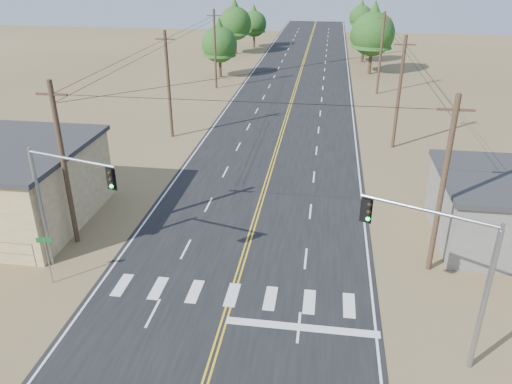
# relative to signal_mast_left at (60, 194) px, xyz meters

# --- Properties ---
(road) EXTENTS (15.00, 200.00, 0.02)m
(road) POSITION_rel_signal_mast_left_xyz_m (9.26, 20.98, -4.73)
(road) COLOR black
(road) RESTS_ON ground
(utility_pole_left_near) EXTENTS (1.80, 0.30, 10.00)m
(utility_pole_left_near) POSITION_rel_signal_mast_left_xyz_m (-1.24, 2.98, 0.37)
(utility_pole_left_near) COLOR #4C3826
(utility_pole_left_near) RESTS_ON ground
(utility_pole_left_mid) EXTENTS (1.80, 0.30, 10.00)m
(utility_pole_left_mid) POSITION_rel_signal_mast_left_xyz_m (-1.24, 22.98, 0.37)
(utility_pole_left_mid) COLOR #4C3826
(utility_pole_left_mid) RESTS_ON ground
(utility_pole_left_far) EXTENTS (1.80, 0.30, 10.00)m
(utility_pole_left_far) POSITION_rel_signal_mast_left_xyz_m (-1.24, 42.98, 0.37)
(utility_pole_left_far) COLOR #4C3826
(utility_pole_left_far) RESTS_ON ground
(utility_pole_right_near) EXTENTS (1.80, 0.30, 10.00)m
(utility_pole_right_near) POSITION_rel_signal_mast_left_xyz_m (19.76, 2.98, 0.37)
(utility_pole_right_near) COLOR #4C3826
(utility_pole_right_near) RESTS_ON ground
(utility_pole_right_mid) EXTENTS (1.80, 0.30, 10.00)m
(utility_pole_right_mid) POSITION_rel_signal_mast_left_xyz_m (19.76, 22.98, 0.37)
(utility_pole_right_mid) COLOR #4C3826
(utility_pole_right_mid) RESTS_ON ground
(utility_pole_right_far) EXTENTS (1.80, 0.30, 10.00)m
(utility_pole_right_far) POSITION_rel_signal_mast_left_xyz_m (19.76, 42.98, 0.37)
(utility_pole_right_far) COLOR #4C3826
(utility_pole_right_far) RESTS_ON ground
(signal_mast_left) EXTENTS (5.33, 1.72, 7.06)m
(signal_mast_left) POSITION_rel_signal_mast_left_xyz_m (0.00, 0.00, 0.00)
(signal_mast_left) COLOR gray
(signal_mast_left) RESTS_ON ground
(signal_mast_right) EXTENTS (5.19, 2.31, 7.01)m
(signal_mast_right) POSITION_rel_signal_mast_left_xyz_m (18.81, -3.84, -0.02)
(signal_mast_right) COLOR gray
(signal_mast_right) RESTS_ON ground
(street_sign) EXTENTS (0.82, 0.19, 2.81)m
(street_sign) POSITION_rel_signal_mast_left_xyz_m (-0.52, -1.33, -2.86)
(street_sign) COLOR gray
(street_sign) RESTS_ON ground
(tree_left_near) EXTENTS (5.03, 5.03, 8.39)m
(tree_left_near) POSITION_rel_signal_mast_left_xyz_m (-2.08, 49.65, 0.38)
(tree_left_near) COLOR #3F2D1E
(tree_left_near) RESTS_ON ground
(tree_left_mid) EXTENTS (5.72, 5.72, 9.54)m
(tree_left_mid) POSITION_rel_signal_mast_left_xyz_m (-3.35, 68.70, 1.09)
(tree_left_mid) COLOR #3F2D1E
(tree_left_mid) RESTS_ON ground
(tree_left_far) EXTENTS (4.76, 4.76, 7.94)m
(tree_left_far) POSITION_rel_signal_mast_left_xyz_m (-1.08, 76.14, 0.11)
(tree_left_far) COLOR #3F2D1E
(tree_left_far) RESTS_ON ground
(tree_right_near) EXTENTS (6.28, 6.28, 10.47)m
(tree_right_near) POSITION_rel_signal_mast_left_xyz_m (19.51, 54.97, 1.66)
(tree_right_near) COLOR #3F2D1E
(tree_right_near) RESTS_ON ground
(tree_right_mid) EXTENTS (4.69, 4.69, 7.81)m
(tree_right_mid) POSITION_rel_signal_mast_left_xyz_m (18.89, 64.25, 0.03)
(tree_right_mid) COLOR #3F2D1E
(tree_right_mid) RESTS_ON ground
(tree_right_far) EXTENTS (4.82, 4.82, 8.03)m
(tree_right_far) POSITION_rel_signal_mast_left_xyz_m (19.49, 90.20, 0.17)
(tree_right_far) COLOR #3F2D1E
(tree_right_far) RESTS_ON ground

